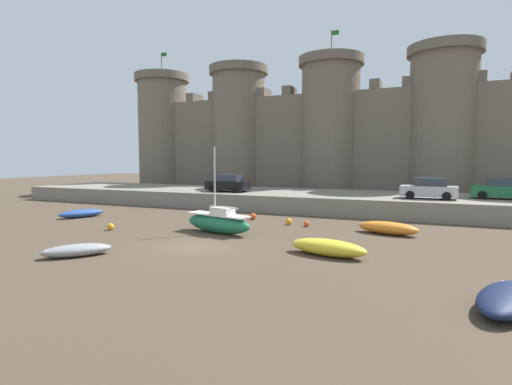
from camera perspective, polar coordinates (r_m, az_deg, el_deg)
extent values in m
plane|color=#4C3D2D|center=(20.95, -8.60, -7.70)|extent=(160.00, 160.00, 0.00)
cube|color=gray|center=(37.36, 6.49, -1.05)|extent=(59.57, 10.00, 1.44)
cube|color=#706354|center=(47.89, 10.50, 6.55)|extent=(47.57, 2.80, 12.08)
cylinder|color=#706354|center=(58.20, -13.14, 7.73)|extent=(6.66, 6.66, 15.22)
cylinder|color=#675B4D|center=(59.19, -13.30, 15.59)|extent=(7.46, 7.46, 1.00)
cylinder|color=#4C4742|center=(59.60, -13.34, 17.48)|extent=(0.10, 0.10, 3.00)
cube|color=#19591E|center=(59.62, -13.00, 18.66)|extent=(0.80, 0.04, 0.50)
cylinder|color=#706354|center=(51.99, -2.47, 8.21)|extent=(6.66, 6.66, 15.22)
cylinder|color=#675B4D|center=(53.09, -2.51, 16.98)|extent=(7.46, 7.46, 1.00)
cylinder|color=#706354|center=(47.96, 10.53, 8.42)|extent=(6.66, 6.66, 15.22)
cylinder|color=#675B4D|center=(49.15, 10.68, 17.90)|extent=(7.46, 7.46, 1.00)
cylinder|color=#4C4742|center=(49.65, 10.72, 20.14)|extent=(0.10, 0.10, 3.00)
cube|color=#19591E|center=(49.88, 11.28, 21.50)|extent=(0.80, 0.04, 0.50)
cylinder|color=#706354|center=(46.70, 25.04, 8.16)|extent=(6.66, 6.66, 15.22)
cylinder|color=#675B4D|center=(47.93, 25.40, 17.87)|extent=(7.46, 7.46, 1.00)
cube|color=#6A5E4F|center=(55.73, -8.78, 13.13)|extent=(1.10, 2.52, 1.10)
cube|color=#6A5E4F|center=(54.02, -5.68, 13.43)|extent=(1.10, 2.52, 1.10)
cube|color=#6A5E4F|center=(51.11, 1.11, 13.95)|extent=(1.10, 2.52, 1.10)
cube|color=#6A5E4F|center=(49.93, 4.79, 14.15)|extent=(1.10, 2.52, 1.10)
cube|color=#6A5E4F|center=(47.66, 16.74, 14.41)|extent=(1.10, 2.52, 1.10)
cube|color=#6A5E4F|center=(47.36, 20.92, 14.37)|extent=(1.10, 2.52, 1.10)
cube|color=#6A5E4F|center=(47.48, 29.31, 14.05)|extent=(1.10, 2.52, 1.10)
ellipsoid|color=yellow|center=(19.13, 10.21, -7.74)|extent=(3.95, 2.02, 0.77)
ellipsoid|color=#F2F246|center=(19.12, 10.21, -7.57)|extent=(3.23, 1.61, 0.42)
cube|color=beige|center=(19.00, 10.99, -7.53)|extent=(0.41, 1.12, 0.06)
cube|color=beige|center=(19.76, 6.32, -7.05)|extent=(0.42, 0.76, 0.08)
ellipsoid|color=#234793|center=(33.79, -23.63, -2.75)|extent=(2.16, 3.57, 0.62)
ellipsoid|color=blue|center=(33.78, -23.63, -2.65)|extent=(1.73, 2.91, 0.34)
cube|color=beige|center=(33.68, -24.03, -2.61)|extent=(0.95, 0.50, 0.06)
cube|color=beige|center=(34.32, -21.60, -2.44)|extent=(0.66, 0.46, 0.08)
ellipsoid|color=#1E6B47|center=(24.55, -5.46, -4.43)|extent=(5.15, 2.50, 1.17)
cube|color=silver|center=(24.47, -5.47, -3.17)|extent=(4.52, 2.16, 0.08)
cube|color=silver|center=(24.18, -4.84, -2.64)|extent=(1.56, 1.16, 0.44)
cylinder|color=silver|center=(24.44, -5.93, 1.73)|extent=(0.10, 0.10, 4.09)
cylinder|color=silver|center=(24.07, -4.62, -2.12)|extent=(2.19, 0.64, 0.08)
ellipsoid|color=#141E3D|center=(14.50, 32.20, -12.74)|extent=(2.56, 4.00, 0.66)
ellipsoid|color=navy|center=(14.49, 32.22, -12.51)|extent=(2.04, 3.26, 0.36)
cube|color=beige|center=(14.21, 32.03, -12.66)|extent=(1.26, 0.58, 0.06)
ellipsoid|color=gray|center=(20.50, -24.22, -7.53)|extent=(2.74, 3.02, 0.57)
ellipsoid|color=silver|center=(20.49, -24.22, -7.37)|extent=(2.21, 2.45, 0.31)
cube|color=beige|center=(20.49, -23.58, -7.23)|extent=(0.81, 0.72, 0.06)
cube|color=beige|center=(20.47, -27.57, -7.44)|extent=(0.62, 0.58, 0.08)
ellipsoid|color=orange|center=(25.38, 18.30, -4.82)|extent=(3.87, 2.17, 0.76)
ellipsoid|color=gold|center=(25.37, 18.30, -4.69)|extent=(3.16, 1.73, 0.42)
cube|color=beige|center=(25.46, 17.72, -4.55)|extent=(0.47, 1.11, 0.06)
cube|color=beige|center=(24.93, 21.40, -4.90)|extent=(0.45, 0.76, 0.08)
sphere|color=#E04C1E|center=(29.86, -0.43, -3.42)|extent=(0.49, 0.49, 0.49)
sphere|color=orange|center=(27.63, 4.71, -4.16)|extent=(0.43, 0.43, 0.43)
sphere|color=orange|center=(27.09, -20.06, -4.61)|extent=(0.44, 0.44, 0.44)
sphere|color=#E04C1E|center=(26.97, 7.25, -4.46)|extent=(0.38, 0.38, 0.38)
cube|color=#1E6638|center=(35.95, 31.56, 0.15)|extent=(4.15, 1.82, 0.80)
cube|color=#2D3842|center=(35.93, 31.85, 1.25)|extent=(2.30, 1.56, 0.64)
cylinder|color=black|center=(35.01, 29.62, -0.33)|extent=(0.64, 0.20, 0.64)
cylinder|color=black|center=(36.70, 29.43, -0.12)|extent=(0.64, 0.20, 0.64)
cube|color=black|center=(37.71, -4.05, 1.03)|extent=(4.15, 1.82, 0.80)
cube|color=#2D3842|center=(37.59, -3.85, 2.09)|extent=(2.30, 1.56, 0.64)
cylinder|color=black|center=(37.64, -6.37, 0.58)|extent=(0.64, 0.20, 0.64)
cylinder|color=black|center=(39.09, -5.06, 0.75)|extent=(0.64, 0.20, 0.64)
cylinder|color=black|center=(36.37, -2.96, 0.46)|extent=(0.64, 0.20, 0.64)
cylinder|color=black|center=(37.87, -1.74, 0.64)|extent=(0.64, 0.20, 0.64)
cube|color=#B2B5B7|center=(33.60, 23.43, 0.19)|extent=(4.15, 1.82, 0.80)
cube|color=#2D3842|center=(33.55, 23.72, 1.37)|extent=(2.30, 1.56, 0.64)
cylinder|color=black|center=(32.84, 21.14, -0.33)|extent=(0.64, 0.20, 0.64)
cylinder|color=black|center=(34.53, 21.35, -0.10)|extent=(0.64, 0.20, 0.64)
cylinder|color=black|center=(32.76, 25.58, -0.49)|extent=(0.64, 0.20, 0.64)
cylinder|color=black|center=(34.45, 25.57, -0.25)|extent=(0.64, 0.20, 0.64)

